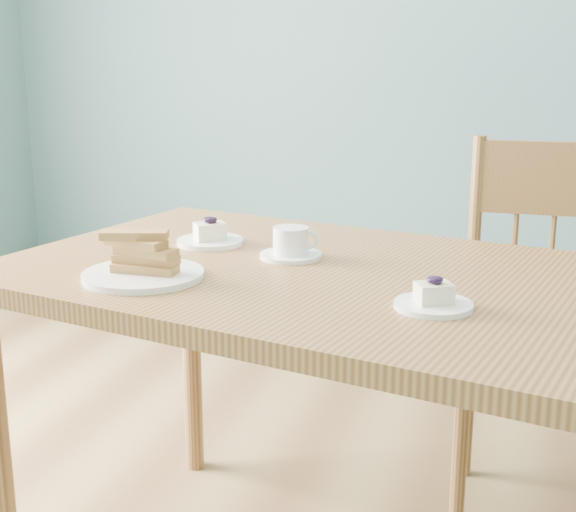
{
  "coord_description": "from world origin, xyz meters",
  "views": [
    {
      "loc": [
        0.39,
        -1.7,
        1.2
      ],
      "look_at": [
        -0.08,
        -0.14,
        0.79
      ],
      "focal_mm": 50.0,
      "sensor_mm": 36.0,
      "label": 1
    }
  ],
  "objects_px": {
    "cheesecake_plate_near": "(434,300)",
    "cheesecake_plate_far": "(210,237)",
    "dining_chair": "(548,333)",
    "biscotti_plate": "(143,264)",
    "coffee_cup": "(291,245)",
    "dining_table": "(350,311)"
  },
  "relations": [
    {
      "from": "cheesecake_plate_near",
      "to": "cheesecake_plate_far",
      "type": "bearing_deg",
      "value": 148.77
    },
    {
      "from": "cheesecake_plate_far",
      "to": "dining_chair",
      "type": "bearing_deg",
      "value": 26.48
    },
    {
      "from": "dining_table",
      "to": "biscotti_plate",
      "type": "distance_m",
      "value": 0.42
    },
    {
      "from": "dining_table",
      "to": "cheesecake_plate_near",
      "type": "distance_m",
      "value": 0.27
    },
    {
      "from": "dining_chair",
      "to": "cheesecake_plate_far",
      "type": "bearing_deg",
      "value": -154.55
    },
    {
      "from": "dining_table",
      "to": "coffee_cup",
      "type": "relative_size",
      "value": 11.89
    },
    {
      "from": "dining_chair",
      "to": "cheesecake_plate_far",
      "type": "relative_size",
      "value": 6.46
    },
    {
      "from": "cheesecake_plate_far",
      "to": "biscotti_plate",
      "type": "xyz_separation_m",
      "value": [
        -0.02,
        -0.31,
        0.01
      ]
    },
    {
      "from": "cheesecake_plate_near",
      "to": "biscotti_plate",
      "type": "height_order",
      "value": "biscotti_plate"
    },
    {
      "from": "cheesecake_plate_far",
      "to": "biscotti_plate",
      "type": "bearing_deg",
      "value": -93.16
    },
    {
      "from": "cheesecake_plate_near",
      "to": "biscotti_plate",
      "type": "distance_m",
      "value": 0.57
    },
    {
      "from": "cheesecake_plate_near",
      "to": "coffee_cup",
      "type": "height_order",
      "value": "coffee_cup"
    },
    {
      "from": "dining_chair",
      "to": "coffee_cup",
      "type": "xyz_separation_m",
      "value": [
        -0.55,
        -0.45,
        0.3
      ]
    },
    {
      "from": "coffee_cup",
      "to": "biscotti_plate",
      "type": "distance_m",
      "value": 0.33
    },
    {
      "from": "dining_chair",
      "to": "biscotti_plate",
      "type": "relative_size",
      "value": 4.16
    },
    {
      "from": "cheesecake_plate_near",
      "to": "cheesecake_plate_far",
      "type": "distance_m",
      "value": 0.64
    },
    {
      "from": "biscotti_plate",
      "to": "dining_chair",
      "type": "bearing_deg",
      "value": 41.23
    },
    {
      "from": "dining_table",
      "to": "coffee_cup",
      "type": "height_order",
      "value": "coffee_cup"
    },
    {
      "from": "dining_table",
      "to": "dining_chair",
      "type": "xyz_separation_m",
      "value": [
        0.4,
        0.54,
        -0.19
      ]
    },
    {
      "from": "dining_table",
      "to": "cheesecake_plate_near",
      "type": "xyz_separation_m",
      "value": [
        0.18,
        -0.17,
        0.09
      ]
    },
    {
      "from": "dining_table",
      "to": "cheesecake_plate_far",
      "type": "bearing_deg",
      "value": 169.13
    },
    {
      "from": "dining_chair",
      "to": "cheesecake_plate_near",
      "type": "height_order",
      "value": "dining_chair"
    }
  ]
}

